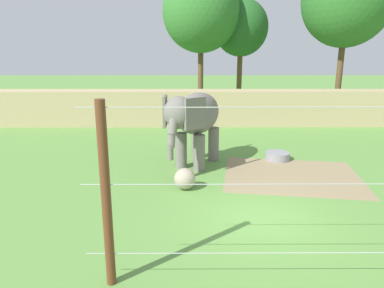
% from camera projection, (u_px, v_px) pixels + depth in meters
% --- Properties ---
extents(ground_plane, '(120.00, 120.00, 0.00)m').
position_uv_depth(ground_plane, '(260.00, 218.00, 10.74)').
color(ground_plane, '#609342').
extents(dirt_patch, '(5.86, 5.02, 0.01)m').
position_uv_depth(dirt_patch, '(292.00, 176.00, 14.31)').
color(dirt_patch, '#937F5B').
rests_on(dirt_patch, ground).
extents(embankment_wall, '(36.00, 1.80, 2.29)m').
position_uv_depth(embankment_wall, '(222.00, 108.00, 23.68)').
color(embankment_wall, tan).
rests_on(embankment_wall, ground).
extents(elephant, '(2.85, 3.99, 3.21)m').
position_uv_depth(elephant, '(195.00, 118.00, 14.96)').
color(elephant, slate).
rests_on(elephant, ground).
extents(enrichment_ball, '(0.78, 0.78, 0.78)m').
position_uv_depth(enrichment_ball, '(185.00, 179.00, 12.87)').
color(enrichment_ball, tan).
rests_on(enrichment_ball, ground).
extents(cable_fence, '(8.62, 0.20, 4.01)m').
position_uv_depth(cable_fence, '(293.00, 197.00, 7.26)').
color(cable_fence, brown).
rests_on(cable_fence, ground).
extents(water_tub, '(1.10, 1.10, 0.35)m').
position_uv_depth(water_tub, '(277.00, 156.00, 16.34)').
color(water_tub, gray).
rests_on(water_tub, ground).
extents(tree_far_left, '(6.37, 6.37, 11.67)m').
position_uv_depth(tree_far_left, '(347.00, 0.00, 25.44)').
color(tree_far_left, brown).
rests_on(tree_far_left, ground).
extents(tree_left_of_centre, '(6.10, 6.10, 10.98)m').
position_uv_depth(tree_left_of_centre, '(201.00, 12.00, 28.27)').
color(tree_left_of_centre, brown).
rests_on(tree_left_of_centre, ground).
extents(tree_behind_wall, '(4.54, 4.54, 9.04)m').
position_uv_depth(tree_behind_wall, '(241.00, 28.00, 29.99)').
color(tree_behind_wall, brown).
rests_on(tree_behind_wall, ground).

